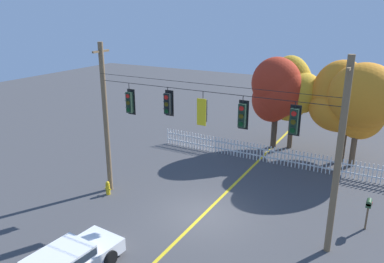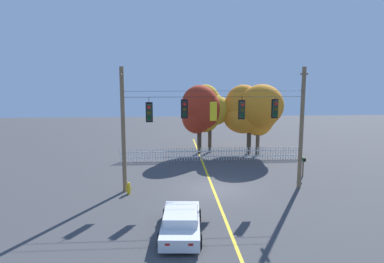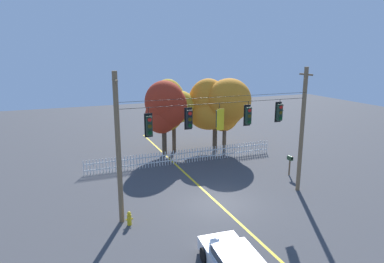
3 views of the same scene
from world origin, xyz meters
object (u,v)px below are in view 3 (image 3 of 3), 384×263
at_px(fire_hydrant, 129,218).
at_px(traffic_signal_westbound_side, 219,119).
at_px(autumn_maple_near_fence, 165,107).
at_px(autumn_oak_far_east, 208,107).
at_px(traffic_signal_eastbound_side, 149,126).
at_px(traffic_signal_northbound_primary, 189,119).
at_px(autumn_maple_far_west, 227,105).
at_px(roadside_mailbox, 290,159).
at_px(traffic_signal_northbound_secondary, 279,112).
at_px(traffic_signal_southbound_primary, 248,116).
at_px(autumn_maple_mid, 172,106).

bearing_deg(fire_hydrant, traffic_signal_westbound_side, 5.62).
height_order(autumn_maple_near_fence, autumn_oak_far_east, autumn_oak_far_east).
xyz_separation_m(traffic_signal_eastbound_side, traffic_signal_northbound_primary, (2.17, -0.00, 0.19)).
xyz_separation_m(traffic_signal_westbound_side, autumn_maple_near_fence, (0.13, 10.40, -0.93)).
distance_m(autumn_maple_near_fence, autumn_maple_far_west, 5.44).
xyz_separation_m(traffic_signal_westbound_side, roadside_mailbox, (6.84, 2.44, -3.87)).
xyz_separation_m(traffic_signal_northbound_secondary, autumn_maple_far_west, (1.59, 9.66, -1.07)).
xyz_separation_m(traffic_signal_southbound_primary, traffic_signal_northbound_secondary, (2.11, 0.00, 0.06)).
bearing_deg(autumn_maple_mid, traffic_signal_northbound_primary, -103.84).
bearing_deg(traffic_signal_eastbound_side, autumn_maple_near_fence, 68.57).
bearing_deg(traffic_signal_northbound_primary, traffic_signal_northbound_secondary, 0.00).
distance_m(traffic_signal_northbound_primary, traffic_signal_southbound_primary, 3.59).
bearing_deg(traffic_signal_northbound_primary, autumn_maple_far_west, 52.95).
relative_size(traffic_signal_eastbound_side, autumn_oak_far_east, 0.25).
xyz_separation_m(traffic_signal_northbound_secondary, roadside_mailbox, (2.92, 2.42, -3.99)).
relative_size(traffic_signal_northbound_primary, autumn_oak_far_east, 0.21).
height_order(autumn_oak_far_east, fire_hydrant, autumn_oak_far_east).
distance_m(traffic_signal_eastbound_side, roadside_mailbox, 11.70).
xyz_separation_m(autumn_maple_mid, autumn_oak_far_east, (3.18, -0.62, -0.22)).
relative_size(traffic_signal_eastbound_side, autumn_maple_mid, 0.25).
height_order(autumn_maple_far_west, roadside_mailbox, autumn_maple_far_west).
distance_m(traffic_signal_southbound_primary, autumn_maple_near_fence, 10.57).
distance_m(traffic_signal_northbound_secondary, autumn_maple_far_west, 9.85).
bearing_deg(roadside_mailbox, autumn_maple_mid, 123.54).
relative_size(traffic_signal_eastbound_side, traffic_signal_northbound_primary, 1.16).
bearing_deg(traffic_signal_northbound_primary, roadside_mailbox, 15.68).
distance_m(traffic_signal_southbound_primary, autumn_maple_mid, 11.32).
bearing_deg(roadside_mailbox, autumn_maple_far_west, 100.36).
xyz_separation_m(traffic_signal_eastbound_side, traffic_signal_westbound_side, (3.95, -0.02, 0.05)).
bearing_deg(autumn_maple_mid, fire_hydrant, -117.98).
relative_size(traffic_signal_eastbound_side, traffic_signal_southbound_primary, 1.09).
xyz_separation_m(traffic_signal_northbound_primary, autumn_maple_near_fence, (1.90, 10.38, -1.06)).
distance_m(autumn_oak_far_east, fire_hydrant, 15.01).
bearing_deg(traffic_signal_westbound_side, traffic_signal_northbound_primary, 179.39).
bearing_deg(traffic_signal_southbound_primary, fire_hydrant, -175.66).
bearing_deg(roadside_mailbox, traffic_signal_eastbound_side, -167.36).
bearing_deg(traffic_signal_southbound_primary, traffic_signal_eastbound_side, 180.00).
distance_m(autumn_maple_mid, autumn_maple_far_west, 4.79).
relative_size(autumn_oak_far_east, autumn_maple_far_west, 0.99).
relative_size(traffic_signal_northbound_secondary, roadside_mailbox, 0.95).
bearing_deg(autumn_oak_far_east, traffic_signal_northbound_primary, -119.26).
bearing_deg(fire_hydrant, traffic_signal_northbound_secondary, 3.35).
relative_size(autumn_maple_far_west, roadside_mailbox, 4.46).
bearing_deg(traffic_signal_northbound_primary, autumn_oak_far_east, 60.74).
relative_size(traffic_signal_westbound_side, autumn_maple_near_fence, 0.23).
relative_size(traffic_signal_southbound_primary, autumn_maple_mid, 0.22).
bearing_deg(traffic_signal_northbound_secondary, traffic_signal_westbound_side, -179.72).
xyz_separation_m(traffic_signal_southbound_primary, autumn_oak_far_east, (2.35, 10.62, -1.28)).
distance_m(traffic_signal_eastbound_side, fire_hydrant, 4.84).
height_order(traffic_signal_northbound_secondary, roadside_mailbox, traffic_signal_northbound_secondary).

